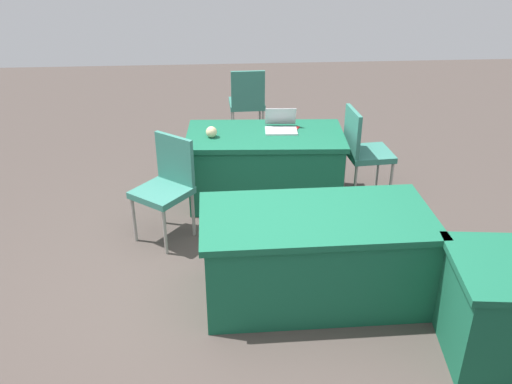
# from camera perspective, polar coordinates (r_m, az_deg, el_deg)

# --- Properties ---
(ground_plane) EXTENTS (14.40, 14.40, 0.00)m
(ground_plane) POSITION_cam_1_polar(r_m,az_deg,el_deg) (4.48, -1.69, -10.57)
(ground_plane) COLOR #4C423D
(table_foreground) EXTENTS (1.61, 0.90, 0.73)m
(table_foreground) POSITION_cam_1_polar(r_m,az_deg,el_deg) (5.69, 0.94, 2.63)
(table_foreground) COLOR #196647
(table_foreground) RESTS_ON ground
(table_mid_left) EXTENTS (1.75, 0.88, 0.73)m
(table_mid_left) POSITION_cam_1_polar(r_m,az_deg,el_deg) (4.30, 6.05, -6.54)
(table_mid_left) COLOR #196647
(table_mid_left) RESTS_ON ground
(chair_near_front) EXTENTS (0.62, 0.62, 0.96)m
(chair_near_front) POSITION_cam_1_polar(r_m,az_deg,el_deg) (5.03, -9.21, 0.99)
(chair_near_front) COLOR #9E9993
(chair_near_front) RESTS_ON ground
(chair_tucked_left) EXTENTS (0.45, 0.45, 0.97)m
(chair_tucked_left) POSITION_cam_1_polar(r_m,az_deg,el_deg) (7.10, -0.91, 9.47)
(chair_tucked_left) COLOR #9E9993
(chair_tucked_left) RESTS_ON ground
(chair_tucked_right) EXTENTS (0.48, 0.48, 0.97)m
(chair_tucked_right) POSITION_cam_1_polar(r_m,az_deg,el_deg) (5.75, 10.99, 4.51)
(chair_tucked_right) COLOR #9E9993
(chair_tucked_right) RESTS_ON ground
(laptop_silver) EXTENTS (0.33, 0.31, 0.21)m
(laptop_silver) POSITION_cam_1_polar(r_m,az_deg,el_deg) (5.63, 2.59, 6.80)
(laptop_silver) COLOR silver
(laptop_silver) RESTS_ON table_foreground
(yarn_ball) EXTENTS (0.11, 0.11, 0.11)m
(yarn_ball) POSITION_cam_1_polar(r_m,az_deg,el_deg) (5.45, -4.62, 6.20)
(yarn_ball) COLOR beige
(yarn_ball) RESTS_ON table_foreground
(scissors_red) EXTENTS (0.12, 0.17, 0.01)m
(scissors_red) POSITION_cam_1_polar(r_m,az_deg,el_deg) (5.65, 4.06, 6.46)
(scissors_red) COLOR red
(scissors_red) RESTS_ON table_foreground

